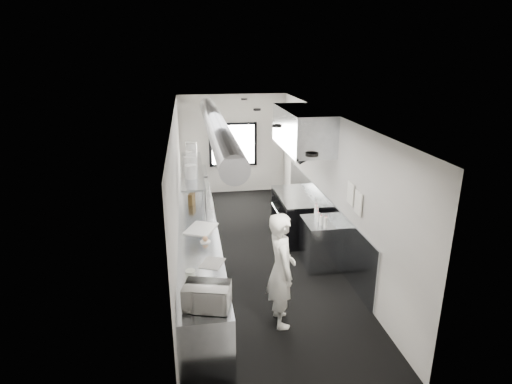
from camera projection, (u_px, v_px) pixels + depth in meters
name	position (u px, v px, depth m)	size (l,w,h in m)	color
floor	(255.00, 252.00, 8.69)	(3.00, 8.00, 0.01)	black
ceiling	(255.00, 115.00, 7.79)	(3.00, 8.00, 0.01)	silver
wall_back	(233.00, 144.00, 11.98)	(3.00, 0.02, 2.80)	#BBB8B2
wall_front	(315.00, 302.00, 4.50)	(3.00, 0.02, 2.80)	#BBB8B2
wall_left	(177.00, 191.00, 8.01)	(0.02, 8.00, 2.80)	#BBB8B2
wall_right	(329.00, 184.00, 8.47)	(0.02, 8.00, 2.80)	#BBB8B2
wall_cladding	(322.00, 218.00, 9.02)	(0.03, 5.50, 1.10)	#9DA4AB
hvac_duct	(216.00, 126.00, 8.14)	(0.40, 0.40, 6.40)	#96979E
service_window	(233.00, 145.00, 11.95)	(1.36, 0.05, 1.25)	white
exhaust_hood	(302.00, 129.00, 8.75)	(0.81, 2.20, 0.88)	#9DA4AB
prep_counter	(199.00, 247.00, 7.90)	(0.70, 6.00, 0.90)	#9DA4AB
pass_shelf	(192.00, 170.00, 8.95)	(0.45, 3.00, 0.68)	#9DA4AB
range	(297.00, 215.00, 9.35)	(0.88, 1.60, 0.94)	black
bottle_station	(321.00, 243.00, 8.06)	(0.65, 0.80, 0.90)	#9DA4AB
far_work_table	(194.00, 187.00, 11.36)	(0.70, 1.20, 0.90)	#9DA4AB
notice_sheet_a	(351.00, 193.00, 7.28)	(0.02, 0.28, 0.38)	white
notice_sheet_b	(358.00, 203.00, 6.97)	(0.02, 0.28, 0.38)	white
line_cook	(281.00, 270.00, 6.20)	(0.65, 0.43, 1.78)	white
microwave	(207.00, 296.00, 5.23)	(0.52, 0.40, 0.31)	silver
deli_tub_a	(194.00, 287.00, 5.63)	(0.13, 0.13, 0.10)	silver
deli_tub_b	(190.00, 274.00, 5.96)	(0.14, 0.14, 0.10)	silver
newspaper	(212.00, 263.00, 6.36)	(0.30, 0.38, 0.01)	silver
small_plate	(205.00, 242.00, 7.06)	(0.18, 0.18, 0.01)	white
pastry	(205.00, 239.00, 7.05)	(0.09, 0.09, 0.09)	tan
cutting_board	(201.00, 229.00, 7.57)	(0.45, 0.60, 0.02)	silver
knife_block	(192.00, 199.00, 8.77)	(0.09, 0.21, 0.23)	brown
plate_stack_a	(191.00, 172.00, 8.20)	(0.23, 0.23, 0.27)	white
plate_stack_b	(190.00, 165.00, 8.57)	(0.26, 0.26, 0.34)	white
plate_stack_c	(191.00, 158.00, 9.12)	(0.22, 0.22, 0.31)	white
plate_stack_d	(191.00, 151.00, 9.65)	(0.25, 0.25, 0.39)	white
squeeze_bottle_a	(326.00, 222.00, 7.62)	(0.06, 0.06, 0.19)	silver
squeeze_bottle_b	(321.00, 221.00, 7.72)	(0.06, 0.06, 0.18)	silver
squeeze_bottle_c	(318.00, 217.00, 7.87)	(0.06, 0.06, 0.18)	silver
squeeze_bottle_d	(317.00, 213.00, 8.03)	(0.07, 0.07, 0.20)	silver
squeeze_bottle_e	(316.00, 210.00, 8.19)	(0.07, 0.07, 0.20)	silver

